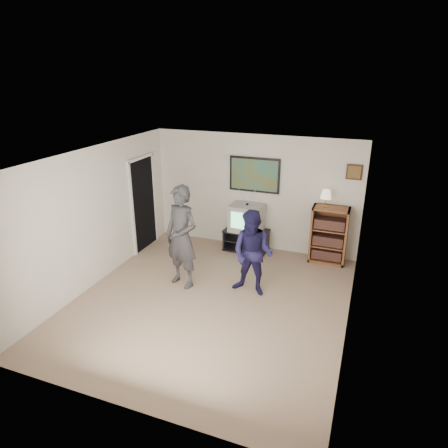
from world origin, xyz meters
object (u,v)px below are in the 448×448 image
Objects in this scene: crt_television at (247,218)px; person_tall at (181,237)px; media_stand at (246,240)px; person_short at (253,253)px; bookshelf at (329,235)px.

crt_television is 1.97m from person_tall.
crt_television is at bearing 87.23° from person_tall.
crt_television is at bearing 2.07° from media_stand.
person_tall is at bearing -106.79° from media_stand.
person_tall is 1.30m from person_short.
person_short reaches higher than media_stand.
person_tall reaches higher than person_short.
media_stand is at bearing 87.40° from person_tall.
crt_television is 0.36× the size of person_tall.
media_stand is 1.78m from bookshelf.
bookshelf is 0.77× the size of person_short.
person_short is at bearing -67.05° from media_stand.
crt_television reaches higher than media_stand.
media_stand is 0.81× the size of bookshelf.
bookshelf is at bearing 3.71° from media_stand.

